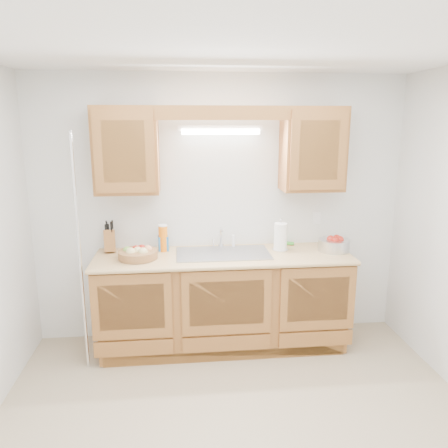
{
  "coord_description": "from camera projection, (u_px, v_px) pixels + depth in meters",
  "views": [
    {
      "loc": [
        -0.38,
        -2.56,
        2.07
      ],
      "look_at": [
        -0.03,
        0.85,
        1.26
      ],
      "focal_mm": 35.0,
      "sensor_mm": 36.0,
      "label": 1
    }
  ],
  "objects": [
    {
      "name": "room",
      "position": [
        243.0,
        257.0,
        2.71
      ],
      "size": [
        3.52,
        3.5,
        2.5
      ],
      "color": "tan",
      "rests_on": "ground"
    },
    {
      "name": "base_cabinets",
      "position": [
        223.0,
        301.0,
        4.05
      ],
      "size": [
        2.2,
        0.6,
        0.86
      ],
      "primitive_type": "cube",
      "color": "brown",
      "rests_on": "ground"
    },
    {
      "name": "countertop",
      "position": [
        223.0,
        257.0,
        3.94
      ],
      "size": [
        2.3,
        0.63,
        0.04
      ],
      "primitive_type": "cube",
      "color": "tan",
      "rests_on": "base_cabinets"
    },
    {
      "name": "upper_cabinet_left",
      "position": [
        126.0,
        150.0,
        3.78
      ],
      "size": [
        0.55,
        0.33,
        0.75
      ],
      "primitive_type": "cube",
      "color": "brown",
      "rests_on": "room"
    },
    {
      "name": "upper_cabinet_right",
      "position": [
        313.0,
        149.0,
        3.95
      ],
      "size": [
        0.55,
        0.33,
        0.75
      ],
      "primitive_type": "cube",
      "color": "brown",
      "rests_on": "room"
    },
    {
      "name": "valance",
      "position": [
        223.0,
        113.0,
        3.66
      ],
      "size": [
        2.2,
        0.05,
        0.12
      ],
      "primitive_type": "cube",
      "color": "brown",
      "rests_on": "room"
    },
    {
      "name": "fluorescent_fixture",
      "position": [
        221.0,
        130.0,
        3.91
      ],
      "size": [
        0.76,
        0.08,
        0.08
      ],
      "color": "white",
      "rests_on": "room"
    },
    {
      "name": "sink",
      "position": [
        223.0,
        261.0,
        3.97
      ],
      "size": [
        0.84,
        0.46,
        0.36
      ],
      "color": "#9E9EA3",
      "rests_on": "countertop"
    },
    {
      "name": "wire_shelf_pole",
      "position": [
        80.0,
        256.0,
        3.55
      ],
      "size": [
        0.03,
        0.03,
        2.0
      ],
      "primitive_type": "cylinder",
      "color": "silver",
      "rests_on": "ground"
    },
    {
      "name": "outlet_plate",
      "position": [
        317.0,
        218.0,
        4.27
      ],
      "size": [
        0.08,
        0.01,
        0.12
      ],
      "primitive_type": "cube",
      "color": "white",
      "rests_on": "room"
    },
    {
      "name": "fruit_basket",
      "position": [
        138.0,
        253.0,
        3.81
      ],
      "size": [
        0.44,
        0.44,
        0.11
      ],
      "rotation": [
        0.0,
        0.0,
        0.34
      ],
      "color": "olive",
      "rests_on": "countertop"
    },
    {
      "name": "knife_block",
      "position": [
        110.0,
        240.0,
        4.0
      ],
      "size": [
        0.13,
        0.18,
        0.3
      ],
      "rotation": [
        0.0,
        0.0,
        0.16
      ],
      "color": "brown",
      "rests_on": "countertop"
    },
    {
      "name": "orange_canister",
      "position": [
        163.0,
        238.0,
        4.01
      ],
      "size": [
        0.09,
        0.09,
        0.25
      ],
      "rotation": [
        0.0,
        0.0,
        -0.11
      ],
      "color": "orange",
      "rests_on": "countertop"
    },
    {
      "name": "soap_bottle",
      "position": [
        163.0,
        240.0,
        4.03
      ],
      "size": [
        0.1,
        0.1,
        0.2
      ],
      "primitive_type": "imported",
      "rotation": [
        0.0,
        0.0,
        0.1
      ],
      "color": "#2165A8",
      "rests_on": "countertop"
    },
    {
      "name": "sponge",
      "position": [
        288.0,
        244.0,
        4.25
      ],
      "size": [
        0.13,
        0.1,
        0.02
      ],
      "rotation": [
        0.0,
        0.0,
        -0.35
      ],
      "color": "#CC333F",
      "rests_on": "countertop"
    },
    {
      "name": "paper_towel",
      "position": [
        280.0,
        237.0,
        4.03
      ],
      "size": [
        0.15,
        0.15,
        0.31
      ],
      "rotation": [
        0.0,
        0.0,
        0.3
      ],
      "color": "silver",
      "rests_on": "countertop"
    },
    {
      "name": "apple_bowl",
      "position": [
        334.0,
        244.0,
        4.03
      ],
      "size": [
        0.3,
        0.3,
        0.15
      ],
      "rotation": [
        0.0,
        0.0,
        -0.05
      ],
      "color": "silver",
      "rests_on": "countertop"
    }
  ]
}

